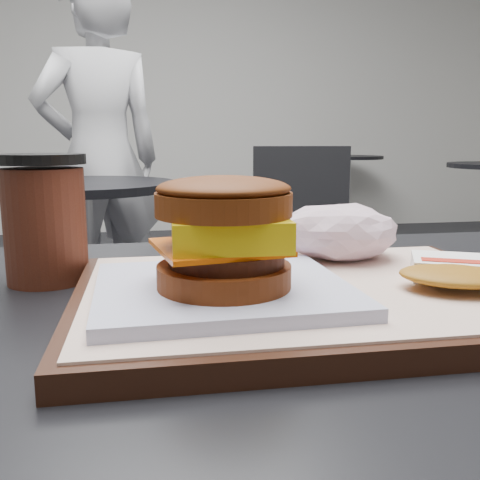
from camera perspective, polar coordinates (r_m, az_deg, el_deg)
name	(u,v)px	position (r m, az deg, el deg)	size (l,w,h in m)	color
serving_tray	(307,296)	(0.45, 7.21, -5.93)	(0.38, 0.28, 0.02)	black
breakfast_sandwich	(224,247)	(0.40, -1.72, -0.78)	(0.20, 0.18, 0.09)	white
hash_brown	(462,272)	(0.48, 22.58, -3.15)	(0.13, 0.12, 0.02)	white
crumpled_wrapper	(338,231)	(0.54, 10.36, 0.91)	(0.12, 0.10, 0.05)	white
coffee_cup	(45,220)	(0.55, -20.09, 2.04)	(0.08, 0.08, 0.12)	#441A10
neighbor_table	(85,234)	(2.12, -16.24, 0.57)	(0.70, 0.70, 0.75)	black
napkin	(50,184)	(2.03, -19.58, 5.70)	(0.12, 0.12, 0.00)	white
neighbor_chair	(272,236)	(2.24, 3.42, 0.45)	(0.62, 0.46, 0.88)	#959599
patron	(100,159)	(2.60, -14.69, 8.34)	(0.59, 0.39, 1.63)	silver
bg_table_far	(347,175)	(5.29, 11.39, 6.78)	(0.66, 0.66, 0.75)	black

